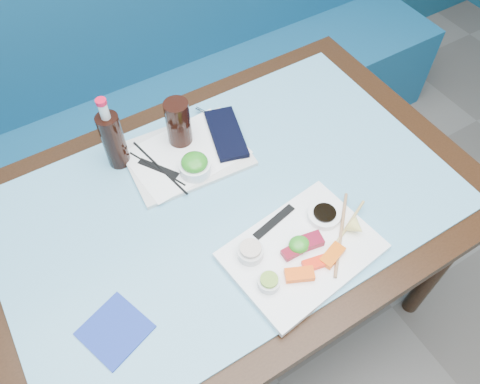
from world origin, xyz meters
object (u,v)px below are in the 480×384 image
blue_napkin (115,330)px  serving_tray (187,155)px  seaweed_bowl (195,168)px  booth_bench (131,115)px  cola_glass (178,123)px  dining_table (229,218)px  sashimi_plate (302,251)px  cola_bottle_body (114,141)px

blue_napkin → serving_tray: bearing=44.7°
serving_tray → seaweed_bowl: (-0.01, -0.07, 0.02)m
booth_bench → seaweed_bowl: bearing=-92.6°
cola_glass → seaweed_bowl: bearing=-98.7°
seaweed_bowl → dining_table: bearing=-75.7°
booth_bench → serving_tray: size_ratio=8.80×
cola_glass → serving_tray: bearing=-100.3°
dining_table → seaweed_bowl: size_ratio=15.58×
booth_bench → sashimi_plate: (0.08, -1.08, 0.39)m
seaweed_bowl → cola_glass: (0.02, 0.13, 0.06)m
serving_tray → cola_bottle_body: size_ratio=1.90×
booth_bench → serving_tray: bearing=-92.0°
booth_bench → serving_tray: booth_bench is taller
blue_napkin → booth_bench: bearing=68.3°
dining_table → sashimi_plate: size_ratio=3.81×
booth_bench → blue_napkin: size_ratio=22.45×
serving_tray → cola_glass: cola_glass is taller
seaweed_bowl → blue_napkin: seaweed_bowl is taller
sashimi_plate → cola_bottle_body: bearing=110.7°
blue_napkin → cola_bottle_body: bearing=65.8°
cola_glass → blue_napkin: size_ratio=1.10×
sashimi_plate → cola_glass: 0.51m
sashimi_plate → cola_glass: size_ratio=2.51×
sashimi_plate → serving_tray: bearing=95.7°
cola_glass → cola_bottle_body: 0.19m
seaweed_bowl → cola_bottle_body: cola_bottle_body is taller
dining_table → blue_napkin: bearing=-156.2°
dining_table → blue_napkin: blue_napkin is taller
dining_table → booth_bench: bearing=90.0°
serving_tray → blue_napkin: 0.54m
cola_bottle_body → sashimi_plate: bearing=-62.3°
serving_tray → cola_glass: bearing=83.9°
serving_tray → blue_napkin: serving_tray is taller
sashimi_plate → cola_bottle_body: cola_bottle_body is taller
dining_table → blue_napkin: (-0.41, -0.18, 0.09)m
seaweed_bowl → cola_bottle_body: size_ratio=0.50×
sashimi_plate → serving_tray: size_ratio=1.08×
sashimi_plate → cola_bottle_body: 0.60m
dining_table → cola_glass: size_ratio=9.56×
serving_tray → cola_glass: 0.10m
serving_tray → cola_bottle_body: 0.21m
sashimi_plate → dining_table: bearing=100.8°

